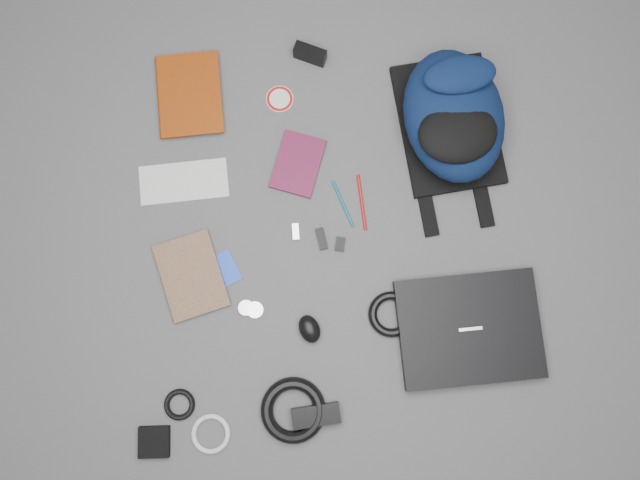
{
  "coord_description": "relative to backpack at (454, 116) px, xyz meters",
  "views": [
    {
      "loc": [
        -0.02,
        -0.23,
        1.72
      ],
      "look_at": [
        0.0,
        0.0,
        0.02
      ],
      "focal_mm": 35.0,
      "sensor_mm": 36.0,
      "label": 1
    }
  ],
  "objects": [
    {
      "name": "compact_camera",
      "position": [
        -0.38,
        0.23,
        -0.06
      ],
      "size": [
        0.1,
        0.07,
        0.05
      ],
      "primitive_type": "cube",
      "rotation": [
        0.0,
        0.0,
        -0.42
      ],
      "color": "black",
      "rests_on": "ground"
    },
    {
      "name": "pouch",
      "position": [
        -0.86,
        -0.81,
        -0.08
      ],
      "size": [
        0.08,
        0.08,
        0.02
      ],
      "primitive_type": "cube",
      "rotation": [
        0.0,
        0.0,
        -0.04
      ],
      "color": "black",
      "rests_on": "ground"
    },
    {
      "name": "pen_teal",
      "position": [
        -0.31,
        -0.21,
        -0.08
      ],
      "size": [
        0.05,
        0.13,
        0.01
      ],
      "primitive_type": "cylinder",
      "rotation": [
        1.57,
        0.0,
        0.34
      ],
      "color": "#0B5769",
      "rests_on": "ground"
    },
    {
      "name": "power_brick",
      "position": [
        -0.43,
        -0.77,
        -0.07
      ],
      "size": [
        0.13,
        0.06,
        0.03
      ],
      "primitive_type": "cube",
      "rotation": [
        0.0,
        0.0,
        0.08
      ],
      "color": "black",
      "rests_on": "ground"
    },
    {
      "name": "headphone_right",
      "position": [
        -0.58,
        -0.48,
        -0.08
      ],
      "size": [
        0.06,
        0.06,
        0.01
      ],
      "primitive_type": "cylinder",
      "rotation": [
        0.0,
        0.0,
        -0.41
      ],
      "color": "silver",
      "rests_on": "ground"
    },
    {
      "name": "usb_silver",
      "position": [
        -0.45,
        -0.28,
        -0.08
      ],
      "size": [
        0.02,
        0.05,
        0.01
      ],
      "primitive_type": "cube",
      "rotation": [
        0.0,
        0.0,
        -0.0
      ],
      "color": "silver",
      "rests_on": "ground"
    },
    {
      "name": "pen_red",
      "position": [
        -0.26,
        -0.21,
        -0.08
      ],
      "size": [
        0.02,
        0.16,
        0.01
      ],
      "primitive_type": "cylinder",
      "rotation": [
        1.57,
        0.0,
        0.06
      ],
      "color": "#AF0E0D",
      "rests_on": "ground"
    },
    {
      "name": "headphone_left",
      "position": [
        -0.6,
        -0.48,
        -0.08
      ],
      "size": [
        0.05,
        0.05,
        0.01
      ],
      "primitive_type": "cylinder",
      "rotation": [
        0.0,
        0.0,
        0.08
      ],
      "color": "#B5B5B7",
      "rests_on": "ground"
    },
    {
      "name": "textbook_red",
      "position": [
        -0.82,
        0.14,
        -0.07
      ],
      "size": [
        0.19,
        0.25,
        0.03
      ],
      "primitive_type": "imported",
      "rotation": [
        0.0,
        0.0,
        0.03
      ],
      "color": "#752806",
      "rests_on": "ground"
    },
    {
      "name": "cable_coil",
      "position": [
        -0.21,
        -0.52,
        -0.08
      ],
      "size": [
        0.16,
        0.16,
        0.02
      ],
      "primitive_type": "torus",
      "rotation": [
        0.0,
        0.0,
        -0.31
      ],
      "color": "black",
      "rests_on": "ground"
    },
    {
      "name": "key_fob",
      "position": [
        -0.33,
        -0.32,
        -0.08
      ],
      "size": [
        0.03,
        0.04,
        0.01
      ],
      "primitive_type": "cube",
      "rotation": [
        0.0,
        0.0,
        -0.22
      ],
      "color": "black",
      "rests_on": "ground"
    },
    {
      "name": "ground",
      "position": [
        -0.39,
        -0.31,
        -0.09
      ],
      "size": [
        4.0,
        4.0,
        0.0
      ],
      "primitive_type": "plane",
      "color": "#4F4F51",
      "rests_on": "ground"
    },
    {
      "name": "dvd_case",
      "position": [
        -0.43,
        -0.08,
        -0.08
      ],
      "size": [
        0.17,
        0.2,
        0.01
      ],
      "primitive_type": "cube",
      "rotation": [
        0.0,
        0.0,
        -0.34
      ],
      "color": "#480D26",
      "rests_on": "ground"
    },
    {
      "name": "earbud_coil",
      "position": [
        -0.79,
        -0.72,
        -0.08
      ],
      "size": [
        0.1,
        0.1,
        0.02
      ],
      "primitive_type": "torus",
      "rotation": [
        0.0,
        0.0,
        -0.18
      ],
      "color": "black",
      "rests_on": "ground"
    },
    {
      "name": "comic_book",
      "position": [
        -0.82,
        -0.4,
        -0.08
      ],
      "size": [
        0.21,
        0.26,
        0.02
      ],
      "primitive_type": "imported",
      "rotation": [
        0.0,
        0.0,
        0.25
      ],
      "color": "orange",
      "rests_on": "ground"
    },
    {
      "name": "backpack",
      "position": [
        0.0,
        0.0,
        0.0
      ],
      "size": [
        0.33,
        0.45,
        0.18
      ],
      "primitive_type": null,
      "rotation": [
        0.0,
        0.0,
        0.1
      ],
      "color": "black",
      "rests_on": "ground"
    },
    {
      "name": "sticker_disc",
      "position": [
        -0.47,
        0.11,
        -0.09
      ],
      "size": [
        0.1,
        0.1,
        0.0
      ],
      "primitive_type": "cylinder",
      "rotation": [
        0.0,
        0.0,
        0.31
      ],
      "color": "silver",
      "rests_on": "ground"
    },
    {
      "name": "mouse",
      "position": [
        -0.43,
        -0.55,
        -0.07
      ],
      "size": [
        0.08,
        0.09,
        0.04
      ],
      "primitive_type": "ellipsoid",
      "rotation": [
        0.0,
        0.0,
        0.33
      ],
      "color": "black",
      "rests_on": "ground"
    },
    {
      "name": "id_badge",
      "position": [
        -0.65,
        -0.37,
        -0.09
      ],
      "size": [
        0.09,
        0.11,
        0.0
      ],
      "primitive_type": "cube",
      "rotation": [
        0.0,
        0.0,
        0.4
      ],
      "color": "blue",
      "rests_on": "ground"
    },
    {
      "name": "laptop",
      "position": [
        -0.0,
        -0.58,
        -0.07
      ],
      "size": [
        0.39,
        0.31,
        0.04
      ],
      "primitive_type": "cube",
      "rotation": [
        0.0,
        0.0,
        0.03
      ],
      "color": "black",
      "rests_on": "ground"
    },
    {
      "name": "white_cable_coil",
      "position": [
        -0.71,
        -0.8,
        -0.08
      ],
      "size": [
        0.11,
        0.11,
        0.01
      ],
      "primitive_type": "torus",
      "rotation": [
        0.0,
        0.0,
        -0.05
      ],
      "color": "silver",
      "rests_on": "ground"
    },
    {
      "name": "usb_black",
      "position": [
        -0.38,
        -0.3,
        -0.08
      ],
      "size": [
        0.03,
        0.06,
        0.01
      ],
      "primitive_type": "cube",
      "rotation": [
        0.0,
        0.0,
        0.18
      ],
      "color": "black",
      "rests_on": "ground"
    },
    {
      "name": "power_cord_coil",
      "position": [
        -0.49,
        -0.76,
        -0.07
      ],
      "size": [
        0.22,
        0.22,
        0.03
      ],
      "primitive_type": "torus",
      "rotation": [
        0.0,
        0.0,
        0.29
      ],
      "color": "black",
      "rests_on": "ground"
    },
    {
      "name": "envelope",
      "position": [
        -0.76,
        -0.11,
        -0.09
      ],
      "size": [
        0.25,
        0.12,
        0.0
      ],
      "primitive_type": "cube",
      "rotation": [
        0.0,
        0.0,
        0.04
      ],
      "color": "silver",
      "rests_on": "ground"
    }
  ]
}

